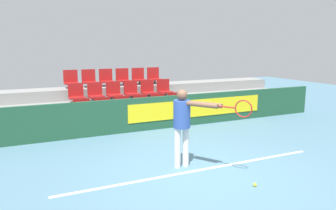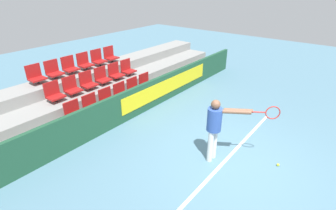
{
  "view_description": "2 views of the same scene",
  "coord_description": "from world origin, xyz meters",
  "px_view_note": "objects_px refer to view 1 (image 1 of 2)",
  "views": [
    {
      "loc": [
        -3.15,
        -5.2,
        2.45
      ],
      "look_at": [
        0.13,
        1.85,
        1.03
      ],
      "focal_mm": 35.0,
      "sensor_mm": 36.0,
      "label": 1
    },
    {
      "loc": [
        -4.99,
        -1.96,
        4.02
      ],
      "look_at": [
        -0.01,
        1.95,
        0.94
      ],
      "focal_mm": 28.0,
      "sensor_mm": 36.0,
      "label": 2
    }
  ],
  "objects_px": {
    "stadium_chair_5": "(176,103)",
    "tennis_ball": "(255,185)",
    "stadium_chair_7": "(96,93)",
    "stadium_chair_4": "(159,104)",
    "stadium_chair_17": "(154,77)",
    "stadium_chair_0": "(83,111)",
    "stadium_chair_1": "(103,109)",
    "stadium_chair_13": "(89,79)",
    "stadium_chair_10": "(148,90)",
    "stadium_chair_6": "(76,94)",
    "stadium_chair_9": "(131,91)",
    "stadium_chair_12": "(71,80)",
    "stadium_chair_2": "(123,107)",
    "stadium_chair_16": "(139,77)",
    "stadium_chair_14": "(106,79)",
    "stadium_chair_11": "(164,89)",
    "stadium_chair_8": "(114,92)",
    "tennis_player": "(185,120)",
    "stadium_chair_15": "(123,78)",
    "stadium_chair_3": "(141,106)"
  },
  "relations": [
    {
      "from": "stadium_chair_8",
      "to": "stadium_chair_10",
      "type": "xyz_separation_m",
      "value": [
        1.19,
        0.0,
        0.0
      ]
    },
    {
      "from": "stadium_chair_1",
      "to": "stadium_chair_2",
      "type": "distance_m",
      "value": 0.6
    },
    {
      "from": "stadium_chair_7",
      "to": "stadium_chair_12",
      "type": "xyz_separation_m",
      "value": [
        -0.6,
        0.92,
        0.35
      ]
    },
    {
      "from": "stadium_chair_15",
      "to": "tennis_ball",
      "type": "height_order",
      "value": "stadium_chair_15"
    },
    {
      "from": "stadium_chair_0",
      "to": "stadium_chair_17",
      "type": "height_order",
      "value": "stadium_chair_17"
    },
    {
      "from": "stadium_chair_2",
      "to": "stadium_chair_10",
      "type": "distance_m",
      "value": 1.55
    },
    {
      "from": "stadium_chair_3",
      "to": "stadium_chair_4",
      "type": "distance_m",
      "value": 0.6
    },
    {
      "from": "stadium_chair_8",
      "to": "stadium_chair_0",
      "type": "bearing_deg",
      "value": -142.47
    },
    {
      "from": "stadium_chair_7",
      "to": "tennis_ball",
      "type": "xyz_separation_m",
      "value": [
        1.42,
        -6.02,
        -0.92
      ]
    },
    {
      "from": "stadium_chair_13",
      "to": "stadium_chair_15",
      "type": "bearing_deg",
      "value": 0.0
    },
    {
      "from": "stadium_chair_4",
      "to": "stadium_chair_7",
      "type": "bearing_deg",
      "value": 152.88
    },
    {
      "from": "stadium_chair_15",
      "to": "stadium_chair_4",
      "type": "bearing_deg",
      "value": -71.97
    },
    {
      "from": "stadium_chair_2",
      "to": "stadium_chair_4",
      "type": "xyz_separation_m",
      "value": [
        1.19,
        0.0,
        0.0
      ]
    },
    {
      "from": "stadium_chair_16",
      "to": "stadium_chair_14",
      "type": "bearing_deg",
      "value": 180.0
    },
    {
      "from": "stadium_chair_16",
      "to": "stadium_chair_1",
      "type": "bearing_deg",
      "value": -134.31
    },
    {
      "from": "stadium_chair_1",
      "to": "stadium_chair_7",
      "type": "distance_m",
      "value": 0.98
    },
    {
      "from": "stadium_chair_10",
      "to": "stadium_chair_11",
      "type": "height_order",
      "value": "same"
    },
    {
      "from": "stadium_chair_13",
      "to": "stadium_chair_16",
      "type": "relative_size",
      "value": 1.0
    },
    {
      "from": "stadium_chair_4",
      "to": "stadium_chair_10",
      "type": "bearing_deg",
      "value": 90.0
    },
    {
      "from": "stadium_chair_6",
      "to": "stadium_chair_9",
      "type": "height_order",
      "value": "same"
    },
    {
      "from": "stadium_chair_2",
      "to": "stadium_chair_8",
      "type": "distance_m",
      "value": 0.98
    },
    {
      "from": "stadium_chair_11",
      "to": "tennis_ball",
      "type": "distance_m",
      "value": 6.17
    },
    {
      "from": "stadium_chair_10",
      "to": "stadium_chair_14",
      "type": "distance_m",
      "value": 1.55
    },
    {
      "from": "stadium_chair_11",
      "to": "stadium_chair_13",
      "type": "xyz_separation_m",
      "value": [
        -2.39,
        0.92,
        0.35
      ]
    },
    {
      "from": "stadium_chair_4",
      "to": "stadium_chair_14",
      "type": "xyz_separation_m",
      "value": [
        -1.19,
        1.83,
        0.7
      ]
    },
    {
      "from": "stadium_chair_0",
      "to": "stadium_chair_5",
      "type": "relative_size",
      "value": 1.0
    },
    {
      "from": "stadium_chair_7",
      "to": "stadium_chair_4",
      "type": "bearing_deg",
      "value": -27.12
    },
    {
      "from": "stadium_chair_5",
      "to": "tennis_ball",
      "type": "xyz_separation_m",
      "value": [
        -0.97,
        -5.11,
        -0.57
      ]
    },
    {
      "from": "stadium_chair_7",
      "to": "stadium_chair_17",
      "type": "height_order",
      "value": "stadium_chair_17"
    },
    {
      "from": "stadium_chair_3",
      "to": "stadium_chair_5",
      "type": "bearing_deg",
      "value": 0.0
    },
    {
      "from": "stadium_chair_16",
      "to": "stadium_chair_9",
      "type": "bearing_deg",
      "value": -123.06
    },
    {
      "from": "stadium_chair_11",
      "to": "tennis_player",
      "type": "relative_size",
      "value": 0.37
    },
    {
      "from": "stadium_chair_7",
      "to": "stadium_chair_8",
      "type": "relative_size",
      "value": 1.0
    },
    {
      "from": "stadium_chair_6",
      "to": "stadium_chair_10",
      "type": "height_order",
      "value": "same"
    },
    {
      "from": "stadium_chair_10",
      "to": "tennis_player",
      "type": "relative_size",
      "value": 0.37
    },
    {
      "from": "stadium_chair_0",
      "to": "stadium_chair_13",
      "type": "relative_size",
      "value": 1.0
    },
    {
      "from": "stadium_chair_0",
      "to": "stadium_chair_14",
      "type": "relative_size",
      "value": 1.0
    },
    {
      "from": "tennis_ball",
      "to": "stadium_chair_0",
      "type": "bearing_deg",
      "value": 111.53
    },
    {
      "from": "stadium_chair_12",
      "to": "stadium_chair_14",
      "type": "xyz_separation_m",
      "value": [
        1.19,
        0.0,
        0.0
      ]
    },
    {
      "from": "stadium_chair_10",
      "to": "stadium_chair_17",
      "type": "relative_size",
      "value": 1.0
    },
    {
      "from": "stadium_chair_14",
      "to": "stadium_chair_6",
      "type": "bearing_deg",
      "value": -142.47
    },
    {
      "from": "stadium_chair_12",
      "to": "tennis_ball",
      "type": "distance_m",
      "value": 7.34
    },
    {
      "from": "stadium_chair_2",
      "to": "tennis_player",
      "type": "distance_m",
      "value": 3.8
    },
    {
      "from": "stadium_chair_4",
      "to": "stadium_chair_6",
      "type": "height_order",
      "value": "stadium_chair_6"
    },
    {
      "from": "stadium_chair_16",
      "to": "tennis_ball",
      "type": "bearing_deg",
      "value": -93.08
    },
    {
      "from": "stadium_chair_10",
      "to": "stadium_chair_1",
      "type": "bearing_deg",
      "value": -152.88
    },
    {
      "from": "stadium_chair_4",
      "to": "stadium_chair_13",
      "type": "relative_size",
      "value": 1.0
    },
    {
      "from": "stadium_chair_15",
      "to": "tennis_player",
      "type": "height_order",
      "value": "stadium_chair_15"
    },
    {
      "from": "stadium_chair_7",
      "to": "stadium_chair_13",
      "type": "relative_size",
      "value": 1.0
    },
    {
      "from": "stadium_chair_7",
      "to": "tennis_player",
      "type": "height_order",
      "value": "tennis_player"
    }
  ]
}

